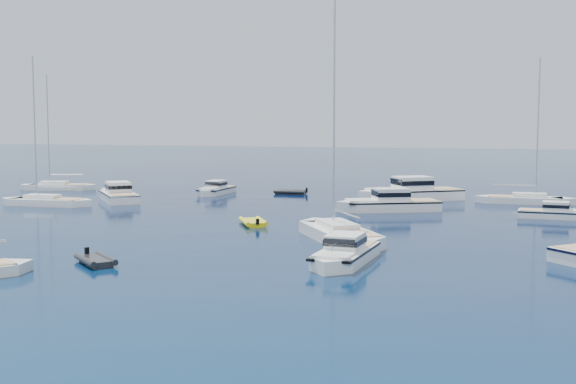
# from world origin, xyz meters

# --- Properties ---
(ground) EXTENTS (400.00, 400.00, 0.00)m
(ground) POSITION_xyz_m (0.00, 0.00, 0.00)
(ground) COLOR #072A49
(ground) RESTS_ON ground
(motor_cruiser_near) EXTENTS (3.04, 8.45, 2.18)m
(motor_cruiser_near) POSITION_xyz_m (8.09, 4.49, 0.00)
(motor_cruiser_near) COLOR white
(motor_cruiser_near) RESTS_ON ground
(motor_cruiser_centre) EXTENTS (10.64, 7.19, 2.70)m
(motor_cruiser_centre) POSITION_xyz_m (6.56, 30.49, 0.00)
(motor_cruiser_centre) COLOR silver
(motor_cruiser_centre) RESTS_ON ground
(motor_cruiser_far_r) EXTENTS (7.21, 2.63, 1.86)m
(motor_cruiser_far_r) POSITION_xyz_m (21.18, 29.24, 0.00)
(motor_cruiser_far_r) COLOR silver
(motor_cruiser_far_r) RESTS_ON ground
(motor_cruiser_far_l) EXTENTS (8.49, 9.52, 2.58)m
(motor_cruiser_far_l) POSITION_xyz_m (-21.90, 31.28, 0.00)
(motor_cruiser_far_l) COLOR white
(motor_cruiser_far_l) RESTS_ON ground
(motor_cruiser_distant) EXTENTS (12.21, 9.81, 3.19)m
(motor_cruiser_distant) POSITION_xyz_m (7.23, 40.60, 0.00)
(motor_cruiser_distant) COLOR white
(motor_cruiser_distant) RESTS_ON ground
(motor_cruiser_horizon) EXTENTS (2.48, 7.64, 1.99)m
(motor_cruiser_horizon) POSITION_xyz_m (-14.86, 40.91, 0.00)
(motor_cruiser_horizon) COLOR white
(motor_cruiser_horizon) RESTS_ON ground
(sailboat_mid_r) EXTENTS (9.47, 12.39, 18.50)m
(sailboat_mid_r) POSITION_xyz_m (5.93, 12.70, 0.00)
(sailboat_mid_r) COLOR white
(sailboat_mid_r) RESTS_ON ground
(sailboat_mid_l) EXTENTS (10.41, 3.24, 15.11)m
(sailboat_mid_l) POSITION_xyz_m (-26.43, 25.32, 0.00)
(sailboat_mid_l) COLOR white
(sailboat_mid_l) RESTS_ON ground
(sailboat_centre) EXTENTS (10.26, 2.74, 15.06)m
(sailboat_centre) POSITION_xyz_m (18.76, 40.73, 0.00)
(sailboat_centre) COLOR silver
(sailboat_centre) RESTS_ON ground
(sailboat_far_l) EXTENTS (10.12, 4.94, 14.39)m
(sailboat_far_l) POSITION_xyz_m (-35.36, 40.50, 0.00)
(sailboat_far_l) COLOR white
(sailboat_far_l) RESTS_ON ground
(tender_yellow) EXTENTS (3.80, 4.49, 0.95)m
(tender_yellow) POSITION_xyz_m (-2.36, 18.20, 0.00)
(tender_yellow) COLOR yellow
(tender_yellow) RESTS_ON ground
(tender_grey_near) EXTENTS (3.83, 3.69, 0.95)m
(tender_grey_near) POSITION_xyz_m (-5.61, 0.08, 0.00)
(tender_grey_near) COLOR black
(tender_grey_near) RESTS_ON ground
(tender_grey_far) EXTENTS (3.81, 2.09, 0.95)m
(tender_grey_far) POSITION_xyz_m (-6.69, 43.43, 0.00)
(tender_grey_far) COLOR black
(tender_grey_far) RESTS_ON ground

